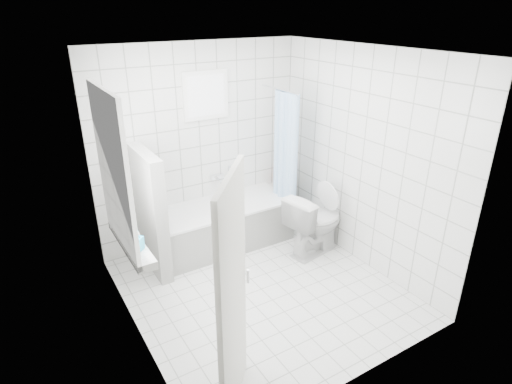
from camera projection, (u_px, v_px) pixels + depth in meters
ground at (261, 289)px, 4.88m from camera, size 3.00×3.00×0.00m
ceiling at (263, 51)px, 3.84m from camera, size 3.00×3.00×0.00m
wall_back at (200, 146)px, 5.53m from camera, size 2.80×0.02×2.60m
wall_front at (369, 250)px, 3.19m from camera, size 2.80×0.02×2.60m
wall_left at (125, 217)px, 3.69m from camera, size 0.02×3.00×2.60m
wall_right at (362, 160)px, 5.03m from camera, size 0.02×3.00×2.60m
window_left at (117, 173)px, 3.83m from camera, size 0.01×0.90×1.40m
window_back at (206, 96)px, 5.28m from camera, size 0.50×0.01×0.50m
window_sill at (131, 243)px, 4.15m from camera, size 0.18×1.02×0.08m
door at (233, 303)px, 3.09m from camera, size 0.55×0.63×2.00m
bathtub at (223, 225)px, 5.69m from camera, size 1.82×0.77×0.58m
partition_wall at (150, 212)px, 5.01m from camera, size 0.15×0.85×1.50m
tiled_ledge at (282, 200)px, 6.44m from camera, size 0.40×0.24×0.55m
toilet at (315, 223)px, 5.48m from camera, size 0.89×0.61×0.84m
curtain_rod at (279, 89)px, 5.39m from camera, size 0.02×0.80×0.02m
shower_curtain at (284, 160)px, 5.65m from camera, size 0.14×0.48×1.78m
tub_faucet at (217, 176)px, 5.78m from camera, size 0.18×0.06×0.06m
sill_bottles at (131, 229)px, 4.08m from camera, size 0.17×0.47×0.31m
ledge_bottles at (284, 176)px, 6.28m from camera, size 0.19×0.17×0.27m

